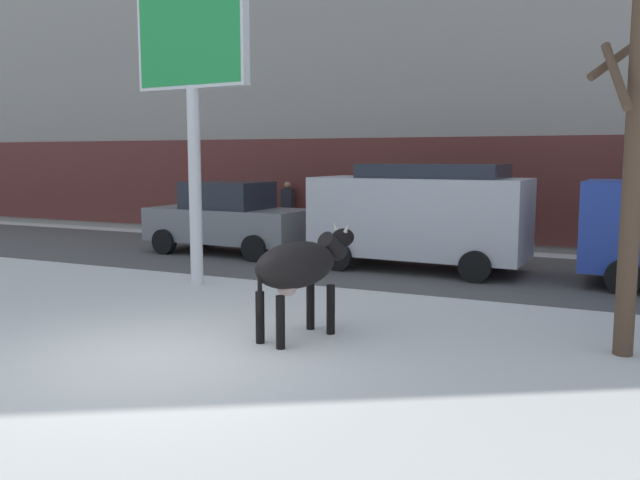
{
  "coord_description": "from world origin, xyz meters",
  "views": [
    {
      "loc": [
        5.15,
        -6.33,
        2.48
      ],
      "look_at": [
        0.57,
        3.51,
        1.1
      ],
      "focal_mm": 37.04,
      "sensor_mm": 36.0,
      "label": 1
    }
  ],
  "objects_px": {
    "cow_black": "(300,266)",
    "bare_tree_right_lot": "(633,146)",
    "pedestrian_near_billboard": "(288,210)",
    "billboard": "(192,57)",
    "car_grey_sedan": "(228,218)",
    "car_silver_van": "(420,213)"
  },
  "relations": [
    {
      "from": "bare_tree_right_lot",
      "to": "pedestrian_near_billboard",
      "type": "bearing_deg",
      "value": 137.21
    },
    {
      "from": "cow_black",
      "to": "billboard",
      "type": "xyz_separation_m",
      "value": [
        -3.51,
        2.53,
        3.32
      ]
    },
    {
      "from": "pedestrian_near_billboard",
      "to": "cow_black",
      "type": "bearing_deg",
      "value": -61.42
    },
    {
      "from": "car_grey_sedan",
      "to": "car_silver_van",
      "type": "bearing_deg",
      "value": -3.71
    },
    {
      "from": "cow_black",
      "to": "pedestrian_near_billboard",
      "type": "height_order",
      "value": "pedestrian_near_billboard"
    },
    {
      "from": "billboard",
      "to": "pedestrian_near_billboard",
      "type": "bearing_deg",
      "value": 103.5
    },
    {
      "from": "cow_black",
      "to": "car_silver_van",
      "type": "xyz_separation_m",
      "value": [
        -0.08,
        6.02,
        0.25
      ]
    },
    {
      "from": "pedestrian_near_billboard",
      "to": "bare_tree_right_lot",
      "type": "relative_size",
      "value": 0.34
    },
    {
      "from": "car_silver_van",
      "to": "pedestrian_near_billboard",
      "type": "bearing_deg",
      "value": 145.48
    },
    {
      "from": "car_grey_sedan",
      "to": "pedestrian_near_billboard",
      "type": "height_order",
      "value": "car_grey_sedan"
    },
    {
      "from": "bare_tree_right_lot",
      "to": "cow_black",
      "type": "bearing_deg",
      "value": -166.03
    },
    {
      "from": "billboard",
      "to": "bare_tree_right_lot",
      "type": "height_order",
      "value": "billboard"
    },
    {
      "from": "billboard",
      "to": "cow_black",
      "type": "bearing_deg",
      "value": -35.71
    },
    {
      "from": "car_grey_sedan",
      "to": "bare_tree_right_lot",
      "type": "height_order",
      "value": "bare_tree_right_lot"
    },
    {
      "from": "billboard",
      "to": "pedestrian_near_billboard",
      "type": "height_order",
      "value": "billboard"
    },
    {
      "from": "car_silver_van",
      "to": "pedestrian_near_billboard",
      "type": "relative_size",
      "value": 2.7
    },
    {
      "from": "cow_black",
      "to": "bare_tree_right_lot",
      "type": "xyz_separation_m",
      "value": [
        4.03,
        1.0,
        1.61
      ]
    },
    {
      "from": "cow_black",
      "to": "bare_tree_right_lot",
      "type": "height_order",
      "value": "bare_tree_right_lot"
    },
    {
      "from": "pedestrian_near_billboard",
      "to": "car_grey_sedan",
      "type": "bearing_deg",
      "value": -91.02
    },
    {
      "from": "cow_black",
      "to": "car_silver_van",
      "type": "relative_size",
      "value": 0.41
    },
    {
      "from": "billboard",
      "to": "car_grey_sedan",
      "type": "bearing_deg",
      "value": 114.44
    },
    {
      "from": "pedestrian_near_billboard",
      "to": "bare_tree_right_lot",
      "type": "bearing_deg",
      "value": -42.79
    }
  ]
}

